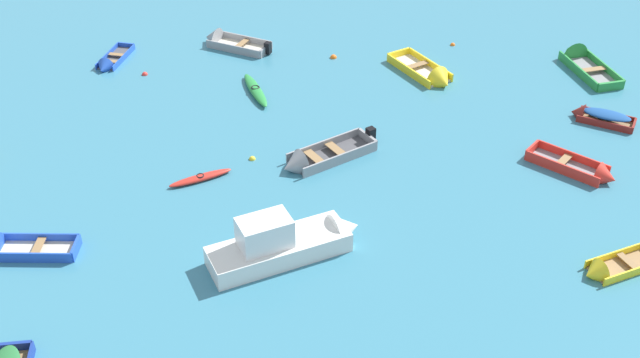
{
  "coord_description": "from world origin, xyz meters",
  "views": [
    {
      "loc": [
        3.58,
        -5.26,
        19.53
      ],
      "look_at": [
        0.0,
        21.87,
        0.15
      ],
      "focal_mm": 43.4,
      "sensor_mm": 36.0,
      "label": 1
    }
  ],
  "objects_px": {
    "rowboat_grey_distant_center": "(313,160)",
    "kayak_green_near_camera": "(255,90)",
    "rowboat_blue_far_left": "(11,248)",
    "rowboat_red_cluster_outer": "(587,171)",
    "mooring_buoy_between_boats_right": "(145,75)",
    "motor_launch_white_near_left": "(288,242)",
    "rowboat_blue_outer_right": "(109,64)",
    "kayak_red_back_row_right": "(200,178)",
    "mooring_buoy_trailing": "(252,159)",
    "rowboat_yellow_center": "(433,77)",
    "rowboat_green_midfield_right": "(579,59)",
    "rowboat_maroon_midfield_left": "(596,116)",
    "mooring_buoy_outer_edge": "(333,58)",
    "rowboat_yellow_foreground_center": "(607,270)",
    "mooring_buoy_far_field": "(453,45)",
    "rowboat_grey_cluster_inner": "(225,42)"
  },
  "relations": [
    {
      "from": "rowboat_grey_cluster_inner",
      "to": "kayak_red_back_row_right",
      "type": "height_order",
      "value": "rowboat_grey_cluster_inner"
    },
    {
      "from": "rowboat_red_cluster_outer",
      "to": "motor_launch_white_near_left",
      "type": "height_order",
      "value": "motor_launch_white_near_left"
    },
    {
      "from": "rowboat_grey_distant_center",
      "to": "rowboat_green_midfield_right",
      "type": "height_order",
      "value": "rowboat_green_midfield_right"
    },
    {
      "from": "mooring_buoy_trailing",
      "to": "rowboat_maroon_midfield_left",
      "type": "bearing_deg",
      "value": 19.22
    },
    {
      "from": "mooring_buoy_outer_edge",
      "to": "rowboat_grey_cluster_inner",
      "type": "bearing_deg",
      "value": 172.69
    },
    {
      "from": "rowboat_blue_far_left",
      "to": "rowboat_yellow_center",
      "type": "bearing_deg",
      "value": 45.55
    },
    {
      "from": "rowboat_grey_distant_center",
      "to": "kayak_green_near_camera",
      "type": "bearing_deg",
      "value": 122.1
    },
    {
      "from": "motor_launch_white_near_left",
      "to": "rowboat_green_midfield_right",
      "type": "bearing_deg",
      "value": 53.67
    },
    {
      "from": "kayak_red_back_row_right",
      "to": "mooring_buoy_trailing",
      "type": "bearing_deg",
      "value": 45.07
    },
    {
      "from": "rowboat_green_midfield_right",
      "to": "rowboat_yellow_foreground_center",
      "type": "bearing_deg",
      "value": -94.49
    },
    {
      "from": "rowboat_grey_distant_center",
      "to": "mooring_buoy_between_boats_right",
      "type": "distance_m",
      "value": 12.55
    },
    {
      "from": "rowboat_blue_far_left",
      "to": "mooring_buoy_trailing",
      "type": "xyz_separation_m",
      "value": [
        7.9,
        7.53,
        -0.2
      ]
    },
    {
      "from": "rowboat_blue_outer_right",
      "to": "rowboat_green_midfield_right",
      "type": "bearing_deg",
      "value": 8.43
    },
    {
      "from": "rowboat_grey_distant_center",
      "to": "rowboat_yellow_center",
      "type": "distance_m",
      "value": 10.19
    },
    {
      "from": "rowboat_blue_outer_right",
      "to": "kayak_red_back_row_right",
      "type": "relative_size",
      "value": 1.31
    },
    {
      "from": "rowboat_blue_far_left",
      "to": "mooring_buoy_outer_edge",
      "type": "relative_size",
      "value": 10.07
    },
    {
      "from": "rowboat_blue_far_left",
      "to": "rowboat_red_cluster_outer",
      "type": "xyz_separation_m",
      "value": [
        22.76,
        8.21,
        0.02
      ]
    },
    {
      "from": "motor_launch_white_near_left",
      "to": "mooring_buoy_far_field",
      "type": "bearing_deg",
      "value": 71.77
    },
    {
      "from": "rowboat_green_midfield_right",
      "to": "mooring_buoy_far_field",
      "type": "distance_m",
      "value": 7.03
    },
    {
      "from": "rowboat_blue_far_left",
      "to": "rowboat_grey_distant_center",
      "type": "relative_size",
      "value": 0.88
    },
    {
      "from": "rowboat_green_midfield_right",
      "to": "rowboat_grey_cluster_inner",
      "type": "distance_m",
      "value": 19.98
    },
    {
      "from": "rowboat_red_cluster_outer",
      "to": "rowboat_blue_outer_right",
      "type": "height_order",
      "value": "rowboat_red_cluster_outer"
    },
    {
      "from": "rowboat_blue_far_left",
      "to": "rowboat_green_midfield_right",
      "type": "xyz_separation_m",
      "value": [
        23.9,
        19.34,
        0.02
      ]
    },
    {
      "from": "rowboat_blue_far_left",
      "to": "mooring_buoy_far_field",
      "type": "distance_m",
      "value": 26.81
    },
    {
      "from": "rowboat_green_midfield_right",
      "to": "kayak_red_back_row_right",
      "type": "height_order",
      "value": "rowboat_green_midfield_right"
    },
    {
      "from": "rowboat_maroon_midfield_left",
      "to": "kayak_red_back_row_right",
      "type": "xyz_separation_m",
      "value": [
        -17.86,
        -7.47,
        -0.14
      ]
    },
    {
      "from": "rowboat_yellow_center",
      "to": "rowboat_green_midfield_right",
      "type": "bearing_deg",
      "value": 21.27
    },
    {
      "from": "kayak_red_back_row_right",
      "to": "mooring_buoy_trailing",
      "type": "height_order",
      "value": "kayak_red_back_row_right"
    },
    {
      "from": "rowboat_green_midfield_right",
      "to": "mooring_buoy_outer_edge",
      "type": "distance_m",
      "value": 13.6
    },
    {
      "from": "rowboat_grey_cluster_inner",
      "to": "mooring_buoy_trailing",
      "type": "xyz_separation_m",
      "value": [
        3.97,
        -11.48,
        -0.22
      ]
    },
    {
      "from": "mooring_buoy_between_boats_right",
      "to": "mooring_buoy_far_field",
      "type": "xyz_separation_m",
      "value": [
        16.54,
        5.88,
        0.0
      ]
    },
    {
      "from": "mooring_buoy_far_field",
      "to": "rowboat_green_midfield_right",
      "type": "bearing_deg",
      "value": -11.31
    },
    {
      "from": "rowboat_blue_far_left",
      "to": "kayak_red_back_row_right",
      "type": "bearing_deg",
      "value": 43.19
    },
    {
      "from": "rowboat_yellow_foreground_center",
      "to": "motor_launch_white_near_left",
      "type": "height_order",
      "value": "motor_launch_white_near_left"
    },
    {
      "from": "rowboat_grey_distant_center",
      "to": "mooring_buoy_between_boats_right",
      "type": "relative_size",
      "value": 13.74
    },
    {
      "from": "rowboat_blue_far_left",
      "to": "rowboat_yellow_foreground_center",
      "type": "bearing_deg",
      "value": 4.47
    },
    {
      "from": "rowboat_red_cluster_outer",
      "to": "rowboat_yellow_foreground_center",
      "type": "xyz_separation_m",
      "value": [
        -0.23,
        -6.45,
        -0.05
      ]
    },
    {
      "from": "rowboat_blue_far_left",
      "to": "kayak_red_back_row_right",
      "type": "distance_m",
      "value": 8.22
    },
    {
      "from": "rowboat_yellow_foreground_center",
      "to": "rowboat_green_midfield_right",
      "type": "bearing_deg",
      "value": 85.51
    },
    {
      "from": "kayak_green_near_camera",
      "to": "mooring_buoy_trailing",
      "type": "bearing_deg",
      "value": -79.95
    },
    {
      "from": "rowboat_grey_cluster_inner",
      "to": "kayak_red_back_row_right",
      "type": "bearing_deg",
      "value": -81.24
    },
    {
      "from": "rowboat_blue_outer_right",
      "to": "kayak_red_back_row_right",
      "type": "xyz_separation_m",
      "value": [
        7.79,
        -9.9,
        -0.01
      ]
    },
    {
      "from": "rowboat_grey_distant_center",
      "to": "rowboat_red_cluster_outer",
      "type": "xyz_separation_m",
      "value": [
        12.09,
        0.7,
        -0.02
      ]
    },
    {
      "from": "mooring_buoy_between_boats_right",
      "to": "motor_launch_white_near_left",
      "type": "bearing_deg",
      "value": -53.27
    },
    {
      "from": "mooring_buoy_outer_edge",
      "to": "rowboat_grey_distant_center",
      "type": "bearing_deg",
      "value": -88.33
    },
    {
      "from": "mooring_buoy_trailing",
      "to": "mooring_buoy_outer_edge",
      "type": "bearing_deg",
      "value": 77.03
    },
    {
      "from": "rowboat_blue_far_left",
      "to": "kayak_red_back_row_right",
      "type": "height_order",
      "value": "rowboat_blue_far_left"
    },
    {
      "from": "mooring_buoy_between_boats_right",
      "to": "rowboat_blue_outer_right",
      "type": "bearing_deg",
      "value": 163.02
    },
    {
      "from": "rowboat_grey_distant_center",
      "to": "mooring_buoy_outer_edge",
      "type": "height_order",
      "value": "rowboat_grey_distant_center"
    },
    {
      "from": "motor_launch_white_near_left",
      "to": "rowboat_maroon_midfield_left",
      "type": "height_order",
      "value": "motor_launch_white_near_left"
    }
  ]
}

